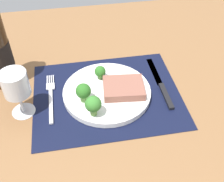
{
  "coord_description": "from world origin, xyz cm",
  "views": [
    {
      "loc": [
        -8.4,
        -56.38,
        55.81
      ],
      "look_at": [
        1.36,
        -0.58,
        1.9
      ],
      "focal_mm": 44.96,
      "sensor_mm": 36.0,
      "label": 1
    }
  ],
  "objects_px": {
    "steak": "(124,88)",
    "wine_glass": "(16,86)",
    "plate": "(107,92)",
    "fork": "(51,97)",
    "knife": "(161,86)"
  },
  "relations": [
    {
      "from": "steak",
      "to": "wine_glass",
      "type": "relative_size",
      "value": 0.83
    },
    {
      "from": "steak",
      "to": "wine_glass",
      "type": "xyz_separation_m",
      "value": [
        -0.27,
        -0.01,
        0.06
      ]
    },
    {
      "from": "plate",
      "to": "fork",
      "type": "bearing_deg",
      "value": 174.84
    },
    {
      "from": "fork",
      "to": "knife",
      "type": "relative_size",
      "value": 0.83
    },
    {
      "from": "plate",
      "to": "steak",
      "type": "distance_m",
      "value": 0.05
    },
    {
      "from": "steak",
      "to": "fork",
      "type": "height_order",
      "value": "steak"
    },
    {
      "from": "plate",
      "to": "wine_glass",
      "type": "xyz_separation_m",
      "value": [
        -0.23,
        -0.02,
        0.08
      ]
    },
    {
      "from": "plate",
      "to": "knife",
      "type": "relative_size",
      "value": 1.07
    },
    {
      "from": "plate",
      "to": "steak",
      "type": "xyz_separation_m",
      "value": [
        0.05,
        -0.01,
        0.02
      ]
    },
    {
      "from": "steak",
      "to": "wine_glass",
      "type": "height_order",
      "value": "wine_glass"
    },
    {
      "from": "knife",
      "to": "plate",
      "type": "bearing_deg",
      "value": -174.69
    },
    {
      "from": "plate",
      "to": "wine_glass",
      "type": "height_order",
      "value": "wine_glass"
    },
    {
      "from": "wine_glass",
      "to": "knife",
      "type": "bearing_deg",
      "value": 4.33
    },
    {
      "from": "plate",
      "to": "steak",
      "type": "height_order",
      "value": "steak"
    },
    {
      "from": "plate",
      "to": "steak",
      "type": "bearing_deg",
      "value": -13.69
    }
  ]
}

